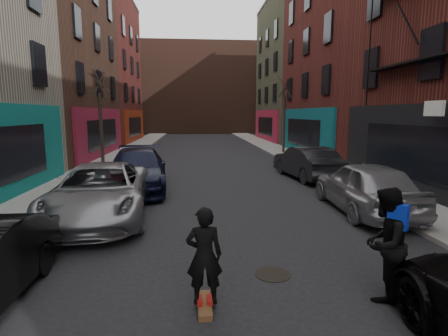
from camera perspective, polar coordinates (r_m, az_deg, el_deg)
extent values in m
cube|color=gray|center=(33.50, -14.23, 3.37)|extent=(2.50, 84.00, 0.13)
cube|color=gray|center=(33.81, 7.20, 3.62)|extent=(2.50, 84.00, 0.13)
cube|color=#47281E|center=(59.05, -4.21, 12.63)|extent=(40.00, 10.00, 14.00)
imported|color=gray|center=(11.17, -19.52, -3.64)|extent=(3.20, 6.06, 1.63)
imported|color=black|center=(14.87, -14.03, -0.26)|extent=(2.86, 5.97, 1.68)
imported|color=gray|center=(12.04, 22.04, -2.78)|extent=(2.18, 4.99, 1.67)
imported|color=black|center=(17.43, 13.29, 0.91)|extent=(2.24, 4.94, 1.57)
cube|color=brown|center=(6.12, -3.17, -21.44)|extent=(0.23, 0.80, 0.10)
imported|color=black|center=(5.74, -3.25, -14.08)|extent=(0.59, 0.39, 1.60)
imported|color=black|center=(6.59, 24.74, -11.18)|extent=(1.19, 1.16, 1.93)
cube|color=#0D28BE|center=(6.39, 26.55, -7.09)|extent=(0.30, 0.32, 0.42)
cylinder|color=black|center=(7.25, 7.94, -16.78)|extent=(0.91, 0.91, 0.01)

